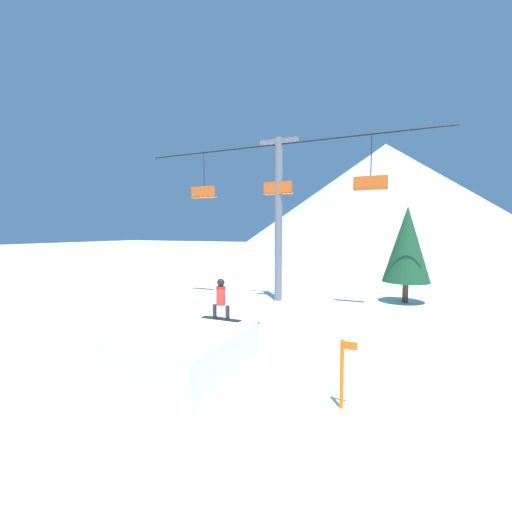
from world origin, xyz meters
name	(u,v)px	position (x,y,z in m)	size (l,w,h in m)	color
ground_plane	(205,371)	(0.00, 0.00, 0.00)	(220.00, 220.00, 0.00)	white
mountain_ridge	(384,197)	(0.00, 74.13, 11.83)	(67.56, 67.56, 23.67)	silver
snow_ramp	(185,358)	(-0.02, -0.95, 0.76)	(2.97, 3.72, 1.52)	white
snowboarder	(221,299)	(0.25, 0.60, 2.18)	(1.36, 0.30, 1.31)	black
chairlift	(278,208)	(-1.74, 11.04, 5.73)	(18.88, 0.47, 9.94)	slate
pine_tree_near	(407,244)	(5.49, 13.71, 3.54)	(2.74, 2.74, 5.83)	#4C3823
trail_marker	(342,372)	(4.28, -0.46, 0.91)	(0.41, 0.10, 1.71)	orange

